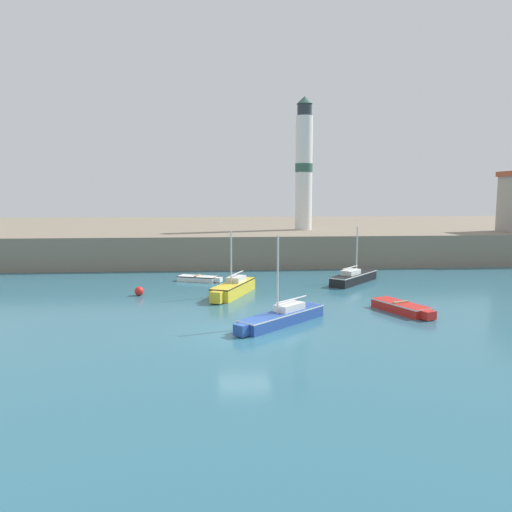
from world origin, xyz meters
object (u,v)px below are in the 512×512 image
sailboat_yellow_3 (233,288)px  lighthouse (304,166)px  dinghy_red_2 (402,307)px  sailboat_black_1 (354,277)px  dinghy_white_4 (199,278)px  mooring_buoy (139,291)px  sailboat_blue_0 (282,316)px

sailboat_yellow_3 → lighthouse: (8.20, 19.78, 9.22)m
dinghy_red_2 → sailboat_black_1: bearing=90.5°
sailboat_black_1 → dinghy_white_4: size_ratio=1.48×
sailboat_black_1 → lighthouse: bearing=94.5°
mooring_buoy → sailboat_black_1: bearing=12.9°
sailboat_yellow_3 → mooring_buoy: sailboat_yellow_3 is taller
dinghy_white_4 → mooring_buoy: (-3.79, -5.22, 0.07)m
sailboat_black_1 → lighthouse: lighthouse is taller
sailboat_black_1 → mooring_buoy: (-15.71, -3.61, -0.14)m
sailboat_black_1 → dinghy_red_2: 9.69m
sailboat_black_1 → dinghy_white_4: 12.03m
sailboat_yellow_3 → dinghy_white_4: sailboat_yellow_3 is taller
sailboat_blue_0 → dinghy_red_2: 7.50m
sailboat_blue_0 → sailboat_black_1: (7.13, 11.73, 0.04)m
dinghy_white_4 → mooring_buoy: mooring_buoy is taller
sailboat_black_1 → sailboat_yellow_3: 10.27m
dinghy_red_2 → lighthouse: 27.14m
sailboat_black_1 → lighthouse: 18.30m
lighthouse → dinghy_red_2: bearing=-87.0°
sailboat_black_1 → dinghy_red_2: (0.08, -9.69, -0.15)m
sailboat_blue_0 → sailboat_yellow_3: bearing=106.7°
dinghy_red_2 → dinghy_white_4: dinghy_red_2 is taller
dinghy_red_2 → mooring_buoy: size_ratio=7.08×
sailboat_blue_0 → lighthouse: bearing=77.9°
sailboat_yellow_3 → dinghy_white_4: (-2.49, 5.67, -0.27)m
mooring_buoy → dinghy_red_2: bearing=-21.1°
lighthouse → sailboat_black_1: bearing=-85.5°
sailboat_black_1 → dinghy_white_4: (-11.92, 1.61, -0.22)m
sailboat_black_1 → lighthouse: size_ratio=0.38×
dinghy_red_2 → mooring_buoy: 16.92m
mooring_buoy → sailboat_yellow_3: bearing=-4.1°
dinghy_white_4 → sailboat_yellow_3: bearing=-66.3°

